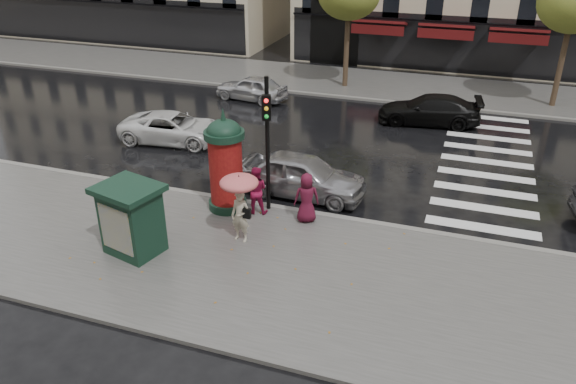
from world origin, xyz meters
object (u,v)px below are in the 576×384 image
at_px(woman_umbrella, 240,197).
at_px(traffic_light, 267,133).
at_px(car_far_silver, 251,88).
at_px(car_silver, 303,175).
at_px(morris_column, 226,162).
at_px(car_black, 429,110).
at_px(man_burgundy, 307,198).
at_px(newsstand, 132,218).
at_px(car_white, 173,128).
at_px(woman_red, 255,190).

xyz_separation_m(woman_umbrella, traffic_light, (0.10, 2.09, 1.30)).
xyz_separation_m(woman_umbrella, car_far_silver, (-5.18, 13.49, -0.92)).
xyz_separation_m(car_silver, car_far_silver, (-5.96, 9.77, -0.11)).
bearing_deg(morris_column, traffic_light, 13.08).
relative_size(traffic_light, car_silver, 1.00).
height_order(morris_column, car_silver, morris_column).
xyz_separation_m(woman_umbrella, car_black, (4.20, 12.80, -0.90)).
relative_size(man_burgundy, car_black, 0.35).
height_order(man_burgundy, morris_column, morris_column).
height_order(newsstand, car_white, newsstand).
height_order(morris_column, traffic_light, traffic_light).
bearing_deg(traffic_light, car_silver, 67.21).
distance_m(newsstand, car_far_silver, 15.28).
height_order(car_black, car_far_silver, car_black).
height_order(woman_umbrella, woman_red, woman_umbrella).
relative_size(morris_column, car_far_silver, 0.91).
relative_size(woman_umbrella, car_silver, 0.49).
bearing_deg(woman_red, woman_umbrella, 84.75).
bearing_deg(man_burgundy, car_silver, -91.46).
xyz_separation_m(man_burgundy, car_silver, (-0.75, 1.95, -0.17)).
relative_size(morris_column, car_black, 0.75).
bearing_deg(morris_column, car_white, 134.20).
height_order(newsstand, car_silver, newsstand).
relative_size(woman_red, man_burgundy, 0.99).
xyz_separation_m(morris_column, car_far_silver, (-3.92, 11.71, -1.15)).
height_order(car_silver, car_white, car_silver).
height_order(man_burgundy, car_white, man_burgundy).
bearing_deg(car_far_silver, car_white, -0.48).
height_order(morris_column, car_white, morris_column).
relative_size(woman_red, morris_column, 0.46).
bearing_deg(traffic_light, man_burgundy, -12.41).
xyz_separation_m(newsstand, car_white, (-3.40, 8.37, -0.57)).
xyz_separation_m(traffic_light, newsstand, (-2.83, -3.68, -1.67)).
xyz_separation_m(woman_umbrella, newsstand, (-2.73, -1.59, -0.37)).
relative_size(woman_umbrella, newsstand, 1.04).
bearing_deg(car_far_silver, woman_red, 30.47).
height_order(car_silver, car_black, car_silver).
xyz_separation_m(woman_red, car_black, (4.43, 11.03, -0.25)).
bearing_deg(car_silver, car_black, -17.86).
bearing_deg(traffic_light, car_far_silver, 114.84).
relative_size(traffic_light, newsstand, 2.14).
bearing_deg(morris_column, car_far_silver, 108.49).
distance_m(woman_red, man_burgundy, 1.76).
bearing_deg(newsstand, woman_red, 53.36).
bearing_deg(traffic_light, woman_red, -135.95).
relative_size(newsstand, car_far_silver, 0.55).
bearing_deg(car_black, car_white, -66.88).
distance_m(newsstand, car_silver, 6.38).
bearing_deg(woman_red, man_burgundy, 167.38).
distance_m(morris_column, traffic_light, 1.76).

